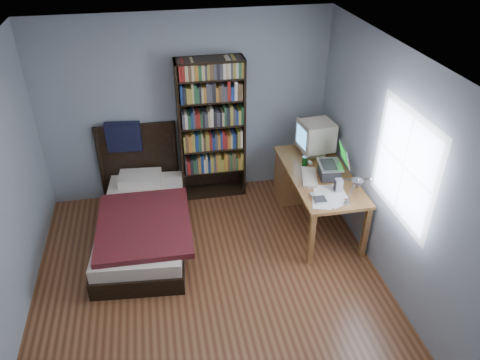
{
  "coord_description": "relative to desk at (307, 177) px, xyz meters",
  "views": [
    {
      "loc": [
        -0.4,
        -3.65,
        3.7
      ],
      "look_at": [
        0.44,
        0.67,
        0.96
      ],
      "focal_mm": 35.0,
      "sensor_mm": 36.0,
      "label": 1
    }
  ],
  "objects": [
    {
      "name": "room",
      "position": [
        -1.48,
        -1.44,
        0.84
      ],
      "size": [
        4.2,
        4.24,
        2.5
      ],
      "color": "#512B18",
      "rests_on": "ground"
    },
    {
      "name": "desk",
      "position": [
        0.0,
        0.0,
        0.0
      ],
      "size": [
        0.75,
        1.6,
        0.73
      ],
      "color": "brown",
      "rests_on": "floor"
    },
    {
      "name": "crt_monitor",
      "position": [
        0.09,
        0.04,
        0.58
      ],
      "size": [
        0.45,
        0.41,
        0.47
      ],
      "color": "beige",
      "rests_on": "desk"
    },
    {
      "name": "laptop",
      "position": [
        0.1,
        -0.54,
        0.43
      ],
      "size": [
        0.38,
        0.38,
        0.42
      ],
      "color": "#2D2D30",
      "rests_on": "desk"
    },
    {
      "name": "desk_lamp",
      "position": [
        -0.04,
        -1.5,
        0.8
      ],
      "size": [
        0.23,
        0.51,
        0.6
      ],
      "color": "#99999E",
      "rests_on": "desk"
    },
    {
      "name": "keyboard",
      "position": [
        -0.16,
        -0.53,
        0.33
      ],
      "size": [
        0.28,
        0.47,
        0.04
      ],
      "primitive_type": "cube",
      "rotation": [
        0.0,
        0.07,
        -0.25
      ],
      "color": "beige",
      "rests_on": "desk"
    },
    {
      "name": "speaker",
      "position": [
        0.07,
        -0.87,
        0.39
      ],
      "size": [
        0.08,
        0.08,
        0.16
      ],
      "primitive_type": "cube",
      "rotation": [
        0.0,
        0.0,
        -0.06
      ],
      "color": "#98989A",
      "rests_on": "desk"
    },
    {
      "name": "soda_can",
      "position": [
        -0.13,
        -0.22,
        0.37
      ],
      "size": [
        0.07,
        0.07,
        0.12
      ],
      "primitive_type": "cylinder",
      "color": "#07350C",
      "rests_on": "desk"
    },
    {
      "name": "mouse",
      "position": [
        -0.04,
        -0.2,
        0.33
      ],
      "size": [
        0.06,
        0.11,
        0.04
      ],
      "primitive_type": "ellipsoid",
      "color": "silver",
      "rests_on": "desk"
    },
    {
      "name": "phone_silver",
      "position": [
        -0.24,
        -0.7,
        0.32
      ],
      "size": [
        0.08,
        0.11,
        0.02
      ],
      "primitive_type": "cube",
      "rotation": [
        0.0,
        0.0,
        0.36
      ],
      "color": "#BBBBC0",
      "rests_on": "desk"
    },
    {
      "name": "phone_grey",
      "position": [
        -0.24,
        -0.91,
        0.32
      ],
      "size": [
        0.06,
        0.1,
        0.02
      ],
      "primitive_type": "cube",
      "rotation": [
        0.0,
        0.0,
        0.17
      ],
      "color": "#98989A",
      "rests_on": "desk"
    },
    {
      "name": "external_drive",
      "position": [
        -0.2,
        -1.02,
        0.33
      ],
      "size": [
        0.13,
        0.13,
        0.03
      ],
      "primitive_type": "cube",
      "rotation": [
        0.0,
        0.0,
        -0.0
      ],
      "color": "#98989A",
      "rests_on": "desk"
    },
    {
      "name": "bookshelf",
      "position": [
        -1.2,
        0.49,
        0.56
      ],
      "size": [
        0.88,
        0.3,
        1.95
      ],
      "color": "black",
      "rests_on": "floor"
    },
    {
      "name": "bed",
      "position": [
        -2.2,
        -0.31,
        -0.16
      ],
      "size": [
        1.18,
        2.13,
        1.16
      ],
      "color": "black",
      "rests_on": "floor"
    }
  ]
}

